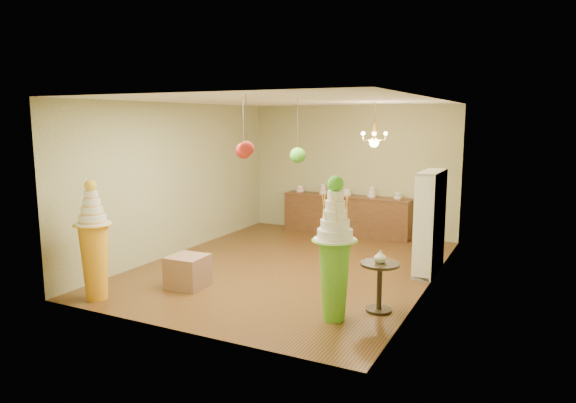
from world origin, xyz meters
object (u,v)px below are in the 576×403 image
at_px(pedestal_orange, 95,252).
at_px(sideboard, 346,214).
at_px(pedestal_green, 334,261).
at_px(round_table, 380,280).

relative_size(pedestal_orange, sideboard, 0.60).
xyz_separation_m(pedestal_green, pedestal_orange, (-3.50, -0.84, -0.08)).
bearing_deg(round_table, pedestal_orange, -160.46).
bearing_deg(sideboard, round_table, -64.56).
height_order(pedestal_green, pedestal_orange, pedestal_green).
bearing_deg(pedestal_orange, pedestal_green, 13.46).
height_order(pedestal_green, round_table, pedestal_green).
bearing_deg(pedestal_green, sideboard, 108.21).
bearing_deg(pedestal_orange, sideboard, 72.29).
height_order(pedestal_orange, sideboard, pedestal_orange).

